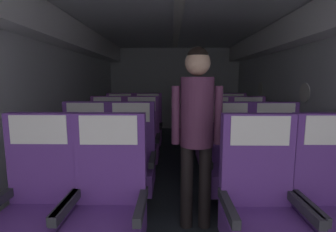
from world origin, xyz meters
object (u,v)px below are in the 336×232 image
seat_b_left_aisle (131,163)px  seat_c_left_aisle (141,141)px  seat_b_right_window (229,163)px  seat_b_right_aisle (277,164)px  seat_c_right_window (214,142)px  flight_attendant (197,120)px  seat_b_left_window (85,162)px  seat_c_left_window (107,141)px  seat_d_right_window (205,129)px  seat_a_right_aisle (336,209)px  seat_d_left_window (120,129)px  seat_d_left_aisle (148,129)px  seat_a_left_window (36,208)px  seat_c_right_aisle (249,142)px  seat_a_right_window (261,211)px  seat_a_left_aisle (107,209)px  seat_d_right_aisle (233,129)px

seat_b_left_aisle → seat_c_left_aisle: 0.95m
seat_c_left_aisle → seat_b_right_window: bearing=-43.1°
seat_b_right_aisle → seat_c_right_window: same height
flight_attendant → seat_b_left_window: bearing=167.4°
seat_c_left_window → seat_d_right_window: 1.77m
seat_a_right_aisle → seat_d_right_window: size_ratio=1.00×
seat_d_left_window → seat_d_left_aisle: (0.50, 0.01, 0.00)m
seat_b_right_window → seat_d_left_window: bearing=129.0°
seat_a_left_window → seat_b_right_window: same height
seat_b_right_window → seat_d_right_window: 1.88m
seat_a_right_aisle → seat_b_right_window: size_ratio=1.00×
seat_b_right_aisle → seat_c_right_window: 1.05m
seat_d_left_window → seat_a_left_window: bearing=-89.8°
seat_a_left_window → seat_c_right_window: 2.41m
seat_b_right_aisle → seat_b_left_aisle: bearing=179.6°
seat_b_right_window → seat_c_left_window: (-1.51, 0.96, 0.00)m
seat_a_right_aisle → seat_d_left_window: bearing=125.7°
seat_c_right_window → seat_d_right_window: 0.95m
seat_c_left_window → seat_c_right_aisle: 2.00m
seat_a_right_window → seat_b_right_window: (0.00, 0.96, 0.00)m
seat_a_left_aisle → seat_d_left_window: bearing=99.9°
seat_a_left_window → seat_a_right_aisle: size_ratio=1.00×
seat_c_right_window → seat_b_right_aisle: bearing=-62.8°
seat_a_left_aisle → seat_d_left_aisle: same height
seat_a_left_aisle → flight_attendant: flight_attendant is taller
seat_b_right_aisle → seat_b_right_window: same height
seat_b_right_window → seat_d_right_window: bearing=90.0°
seat_d_left_window → seat_d_right_window: 1.51m
seat_d_right_aisle → flight_attendant: flight_attendant is taller
seat_c_left_aisle → seat_d_right_aisle: bearing=31.4°
seat_b_left_aisle → seat_d_right_window: bearing=61.5°
seat_a_left_aisle → seat_b_right_window: same height
seat_a_left_window → seat_c_right_window: bearing=51.0°
seat_c_right_aisle → seat_d_left_window: size_ratio=1.00×
seat_a_right_window → flight_attendant: bearing=124.1°
seat_a_right_window → seat_b_left_aisle: 1.40m
seat_b_left_aisle → seat_c_left_window: 1.07m
seat_a_right_aisle → seat_c_right_aisle: bearing=90.3°
seat_b_right_aisle → flight_attendant: (-0.87, -0.40, 0.52)m
seat_c_left_aisle → seat_d_left_window: size_ratio=1.00×
seat_b_right_aisle → flight_attendant: flight_attendant is taller
seat_a_left_aisle → seat_a_right_aisle: size_ratio=1.00×
seat_c_right_aisle → seat_d_right_aisle: (0.01, 0.94, 0.00)m
seat_a_left_aisle → seat_c_left_aisle: 1.90m
seat_a_left_window → seat_d_right_aisle: size_ratio=1.00×
seat_a_right_aisle → seat_b_right_window: bearing=118.2°
seat_b_right_aisle → seat_b_left_window: bearing=179.4°
seat_b_left_window → seat_c_right_window: bearing=31.3°
seat_c_left_window → flight_attendant: 1.84m
seat_b_left_aisle → seat_b_right_aisle: 1.51m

